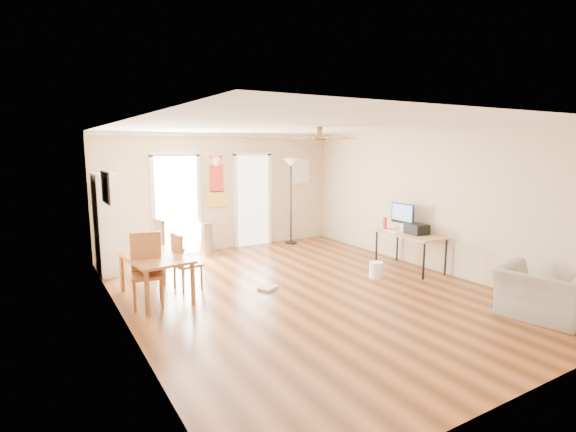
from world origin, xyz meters
TOP-DOWN VIEW (x-y plane):
  - floor at (0.00, 0.00)m, footprint 7.00×7.00m
  - ceiling at (0.00, 0.00)m, footprint 5.50×7.00m
  - wall_back at (0.00, 3.50)m, footprint 5.50×0.04m
  - wall_front at (0.00, -3.50)m, footprint 5.50×0.04m
  - wall_left at (-2.75, 0.00)m, footprint 0.04×7.00m
  - wall_right at (2.75, 0.00)m, footprint 0.04×7.00m
  - crown_molding at (0.00, 0.00)m, footprint 5.50×7.00m
  - kitchen_doorway at (-1.05, 3.48)m, footprint 0.90×0.10m
  - bathroom_doorway at (0.75, 3.48)m, footprint 0.80×0.10m
  - wall_decal at (-0.13, 3.48)m, footprint 0.46×0.03m
  - ac_grille at (2.05, 3.47)m, footprint 0.50×0.04m
  - framed_poster at (-2.73, 1.40)m, footprint 0.04×0.66m
  - ceiling_fan at (0.00, -0.30)m, footprint 1.24×1.24m
  - bookshelf at (-2.55, 2.80)m, footprint 0.54×0.89m
  - dining_table at (-2.15, 0.95)m, footprint 0.92×1.40m
  - dining_chair_right_a at (-1.60, 2.14)m, footprint 0.48×0.48m
  - dining_chair_right_b at (-1.60, 1.10)m, footprint 0.43×0.43m
  - dining_chair_near at (-2.34, 0.65)m, footprint 0.51×0.51m
  - trash_can at (-0.54, 3.16)m, footprint 0.33×0.33m
  - torchiere_lamp at (1.61, 3.16)m, footprint 0.39×0.39m
  - computer_desk at (2.38, 0.10)m, footprint 0.64×1.29m
  - imac at (2.47, 0.41)m, footprint 0.16×0.57m
  - keyboard at (2.20, 0.41)m, footprint 0.16×0.38m
  - printer at (2.45, 0.01)m, footprint 0.35×0.40m
  - orange_bottle at (2.30, 0.70)m, footprint 0.08×0.08m
  - wastebasket_a at (1.48, 0.02)m, footprint 0.30×0.30m
  - floor_cloth at (-0.49, 0.42)m, footprint 0.37×0.34m
  - armchair at (2.15, -2.52)m, footprint 1.12×1.22m

SIDE VIEW (x-z plane):
  - floor at x=0.00m, z-range 0.00..0.00m
  - floor_cloth at x=-0.49m, z-range 0.00..0.04m
  - wastebasket_a at x=1.48m, z-range 0.00..0.28m
  - dining_table at x=-2.15m, z-range 0.00..0.66m
  - armchair at x=2.15m, z-range 0.00..0.68m
  - computer_desk at x=2.38m, z-range 0.00..0.69m
  - trash_can at x=-0.54m, z-range 0.00..0.70m
  - dining_chair_right_b at x=-1.60m, z-range 0.00..0.93m
  - dining_chair_right_a at x=-1.60m, z-range 0.00..1.02m
  - dining_chair_near at x=-2.34m, z-range 0.00..1.05m
  - keyboard at x=2.20m, z-range 0.69..0.70m
  - printer at x=2.45m, z-range 0.69..0.88m
  - orange_bottle at x=2.30m, z-range 0.69..0.92m
  - bookshelf at x=-2.55m, z-range 0.00..1.84m
  - imac at x=2.47m, z-range 0.69..1.22m
  - torchiere_lamp at x=1.61m, z-range 0.00..2.03m
  - kitchen_doorway at x=-1.05m, z-range 0.00..2.10m
  - bathroom_doorway at x=0.75m, z-range 0.00..2.10m
  - wall_back at x=0.00m, z-range 0.00..2.60m
  - wall_front at x=0.00m, z-range 0.00..2.60m
  - wall_left at x=-2.75m, z-range 0.00..2.60m
  - wall_right at x=2.75m, z-range 0.00..2.60m
  - wall_decal at x=-0.13m, z-range 1.00..2.10m
  - ac_grille at x=2.05m, z-range 1.40..2.00m
  - framed_poster at x=-2.73m, z-range 1.46..1.94m
  - ceiling_fan at x=0.00m, z-range 2.33..2.53m
  - crown_molding at x=0.00m, z-range 2.52..2.60m
  - ceiling at x=0.00m, z-range 2.60..2.60m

